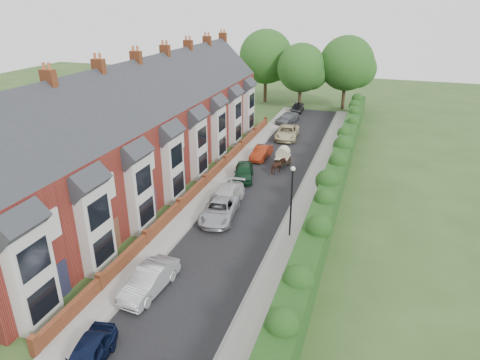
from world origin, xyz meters
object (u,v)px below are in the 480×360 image
Objects in this scene: lamppost at (292,193)px; car_white at (226,197)px; car_silver_a at (149,280)px; car_beige at (287,132)px; car_grey at (287,118)px; car_red at (261,153)px; horse_cart at (283,155)px; car_silver_b at (219,210)px; car_navy at (87,356)px; car_green at (244,172)px; horse at (278,166)px; car_black at (297,107)px.

car_white is (-5.77, 3.11, -2.57)m from lamppost.
lamppost is at bearing 57.74° from car_silver_a.
car_beige is at bearing 103.03° from lamppost.
car_silver_a is 0.96× the size of car_grey.
car_red is 0.75× the size of car_beige.
horse_cart is at bearing -65.57° from car_grey.
car_silver_b is 0.96× the size of car_beige.
car_white is 1.31× the size of car_red.
car_navy is 0.76× the size of car_silver_b.
car_beige is at bearing 70.66° from car_green.
car_black is at bearing -59.96° from horse.
car_silver_b is 2.12m from car_white.
lamppost is 1.16× the size of car_grey.
car_grey is (-0.27, 36.28, -0.06)m from car_silver_a.
horse is at bearing 73.34° from car_navy.
car_black is (-0.30, 48.04, 0.01)m from car_navy.
car_beige is 1.34× the size of car_black.
horse_cart reaches higher than car_beige.
car_white is at bearing -103.74° from horse_cart.
car_silver_a is 0.85× the size of car_white.
horse_cart is (2.63, 4.03, 0.46)m from car_green.
car_navy reaches higher than car_red.
horse_cart reaches higher than car_black.
car_green is at bearing 79.45° from car_navy.
lamppost reaches higher than car_white.
horse is (2.06, 9.82, 0.02)m from car_silver_b.
car_red is 1.37× the size of horse_cart.
car_silver_b reaches higher than car_red.
car_navy is at bearing -90.74° from car_black.
horse reaches higher than car_silver_a.
car_white is 1.13× the size of car_grey.
lamppost is 6.17m from car_silver_b.
car_black is at bearing 94.79° from car_silver_a.
horse is (2.96, -17.26, 0.06)m from car_grey.
car_grey is at bearing 97.98° from car_beige.
horse reaches higher than car_green.
car_beige is at bearing 81.34° from car_silver_b.
car_white is at bearing 96.20° from horse.
car_silver_b is 10.03m from horse.
car_black is (-0.82, 33.24, -0.03)m from car_silver_b.
lamppost reaches higher than car_beige.
car_grey is (-1.40, 6.47, -0.07)m from car_beige.
car_grey is 2.65× the size of horse.
car_silver_b is 1.20× the size of car_green.
car_silver_b is 1.29× the size of car_black.
horse_cart reaches higher than car_white.
horse_cart is at bearing 42.25° from car_green.
lamppost reaches higher than horse.
car_navy is at bearing -95.88° from car_beige.
car_beige is (0.77, 18.50, -0.02)m from car_white.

